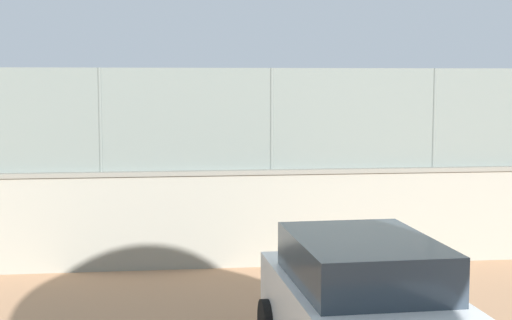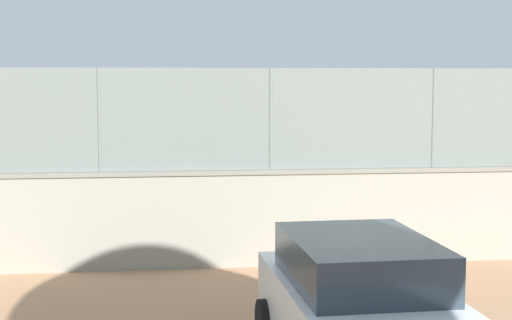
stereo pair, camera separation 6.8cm
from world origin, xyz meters
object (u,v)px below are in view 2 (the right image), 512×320
object	(u,v)px
parked_car_white	(363,310)
courtside_bench	(281,228)
player_near_wall_returning	(177,150)
player_foreground_swinging	(403,182)
sports_ball	(460,165)

from	to	relation	value
parked_car_white	courtside_bench	bearing A→B (deg)	-88.81
player_near_wall_returning	parked_car_white	size ratio (longest dim) A/B	0.41
player_foreground_swinging	player_near_wall_returning	bearing A→B (deg)	-54.16
sports_ball	courtside_bench	xyz separation A→B (m)	(4.52, 2.65, -0.91)
courtside_bench	player_foreground_swinging	bearing A→B (deg)	-134.22
player_foreground_swinging	courtside_bench	bearing A→B (deg)	45.78
courtside_bench	parked_car_white	size ratio (longest dim) A/B	0.40
player_foreground_swinging	player_near_wall_returning	size ratio (longest dim) A/B	0.89
courtside_bench	parked_car_white	distance (m)	6.73
player_near_wall_returning	parked_car_white	world-z (taller)	player_near_wall_returning
player_near_wall_returning	parked_car_white	xyz separation A→B (m)	(-2.44, 18.08, -0.16)
player_near_wall_returning	parked_car_white	bearing A→B (deg)	97.67
player_foreground_swinging	courtside_bench	size ratio (longest dim) A/B	0.92
sports_ball	courtside_bench	distance (m)	5.31
sports_ball	courtside_bench	bearing A→B (deg)	30.41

